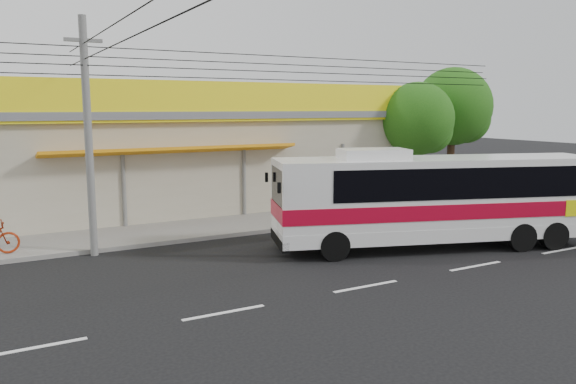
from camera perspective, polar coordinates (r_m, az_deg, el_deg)
name	(u,v)px	position (r m, az deg, el deg)	size (l,w,h in m)	color
ground	(316,264)	(17.07, 2.91, -7.27)	(120.00, 120.00, 0.00)	black
sidewalk	(237,225)	(22.24, -5.17, -3.35)	(30.00, 3.20, 0.15)	slate
lane_markings	(366,287)	(15.09, 7.92, -9.50)	(50.00, 0.12, 0.01)	silver
storefront_building	(190,158)	(27.05, -9.91, 3.45)	(22.60, 9.20, 5.70)	#A9A188
coach_bus	(442,195)	(19.36, 15.38, -0.25)	(11.05, 5.53, 3.35)	silver
white_car	(561,203)	(26.80, 25.98, -1.05)	(1.93, 4.18, 1.16)	silver
utility_pole	(84,59)	(18.48, -20.00, 12.57)	(34.00, 14.00, 7.41)	slate
tree_near	(420,121)	(28.16, 13.22, 6.99)	(3.55, 3.55, 5.89)	black
tree_far	(455,109)	(31.03, 16.63, 8.06)	(4.07, 4.07, 6.75)	black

